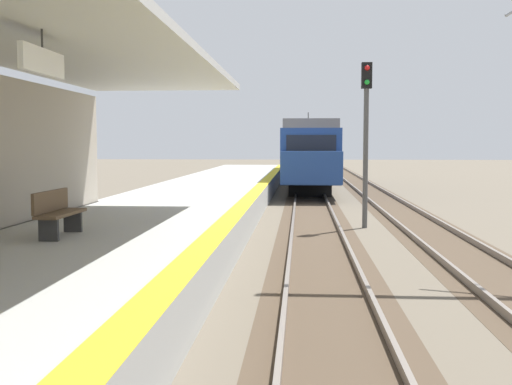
{
  "coord_description": "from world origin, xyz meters",
  "views": [
    {
      "loc": [
        1.43,
        3.8,
        2.66
      ],
      "look_at": [
        0.91,
        10.97,
        2.1
      ],
      "focal_mm": 43.44,
      "sensor_mm": 36.0,
      "label": 1
    }
  ],
  "objects": [
    {
      "name": "rail_signal_post",
      "position": [
        3.46,
        23.54,
        3.19
      ],
      "size": [
        0.32,
        0.34,
        5.2
      ],
      "color": "#4C4C4C",
      "rests_on": "ground"
    },
    {
      "name": "track_pair_nearest_platform",
      "position": [
        1.9,
        20.0,
        0.05
      ],
      "size": [
        2.34,
        120.0,
        0.16
      ],
      "color": "#4C3D2D",
      "rests_on": "ground"
    },
    {
      "name": "track_pair_middle",
      "position": [
        5.3,
        20.0,
        0.05
      ],
      "size": [
        2.34,
        120.0,
        0.16
      ],
      "color": "#4C3D2D",
      "rests_on": "ground"
    },
    {
      "name": "platform_bench",
      "position": [
        -3.21,
        15.24,
        1.37
      ],
      "size": [
        0.45,
        1.6,
        0.88
      ],
      "color": "brown",
      "rests_on": "station_platform"
    },
    {
      "name": "station_platform",
      "position": [
        -2.5,
        16.0,
        0.45
      ],
      "size": [
        5.0,
        80.0,
        0.91
      ],
      "color": "#A8A8A3",
      "rests_on": "ground"
    },
    {
      "name": "approaching_train",
      "position": [
        1.9,
        41.51,
        2.18
      ],
      "size": [
        2.93,
        19.6,
        4.76
      ],
      "color": "navy",
      "rests_on": "ground"
    }
  ]
}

